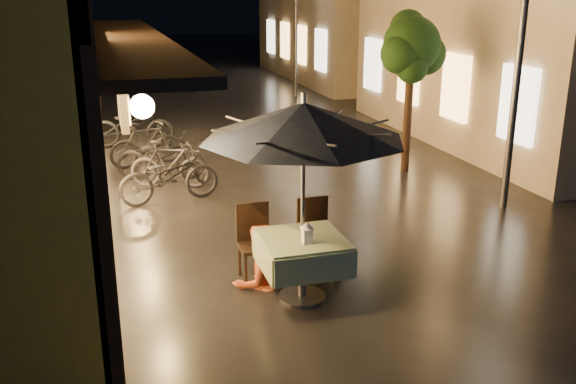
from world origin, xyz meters
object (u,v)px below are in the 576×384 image
object	(u,v)px
person_orange	(259,227)
bicycle_0	(169,176)
patio_umbrella	(303,121)
table_lantern	(307,232)
cafe_table	(302,253)
streetlamp_near	(522,30)
person_yellow	(317,224)

from	to	relation	value
person_orange	bicycle_0	distance (m)	3.64
patio_umbrella	table_lantern	xyz separation A→B (m)	(0.00, -0.17, -1.23)
bicycle_0	cafe_table	bearing A→B (deg)	-175.38
table_lantern	cafe_table	bearing A→B (deg)	90.00
streetlamp_near	bicycle_0	xyz separation A→B (m)	(-5.37, 1.88, -2.46)
patio_umbrella	person_yellow	bearing A→B (deg)	55.12
patio_umbrella	bicycle_0	size ratio (longest dim) A/B	1.40
patio_umbrella	person_yellow	xyz separation A→B (m)	(0.36, 0.51, -1.42)
streetlamp_near	person_yellow	size ratio (longest dim) A/B	2.90
person_orange	person_yellow	xyz separation A→B (m)	(0.75, -0.02, -0.03)
table_lantern	person_yellow	bearing A→B (deg)	62.45
table_lantern	bicycle_0	bearing A→B (deg)	104.50
streetlamp_near	cafe_table	distance (m)	5.34
person_orange	bicycle_0	world-z (taller)	person_orange
person_orange	person_yellow	size ratio (longest dim) A/B	1.04
person_yellow	patio_umbrella	bearing A→B (deg)	45.88
patio_umbrella	person_orange	distance (m)	1.54
streetlamp_near	bicycle_0	size ratio (longest dim) A/B	2.41
streetlamp_near	table_lantern	distance (m)	5.28
streetlamp_near	person_yellow	world-z (taller)	streetlamp_near
streetlamp_near	person_yellow	bearing A→B (deg)	-156.55
person_orange	bicycle_0	size ratio (longest dim) A/B	0.86
person_yellow	bicycle_0	world-z (taller)	person_yellow
patio_umbrella	cafe_table	bearing A→B (deg)	180.00
patio_umbrella	person_orange	xyz separation A→B (m)	(-0.39, 0.53, -1.39)
patio_umbrella	person_orange	size ratio (longest dim) A/B	1.62
cafe_table	table_lantern	bearing A→B (deg)	-90.00
streetlamp_near	patio_umbrella	world-z (taller)	streetlamp_near
streetlamp_near	person_orange	xyz separation A→B (m)	(-4.66, -1.68, -2.16)
streetlamp_near	patio_umbrella	distance (m)	4.86
patio_umbrella	person_yellow	size ratio (longest dim) A/B	1.68
patio_umbrella	person_yellow	world-z (taller)	patio_umbrella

